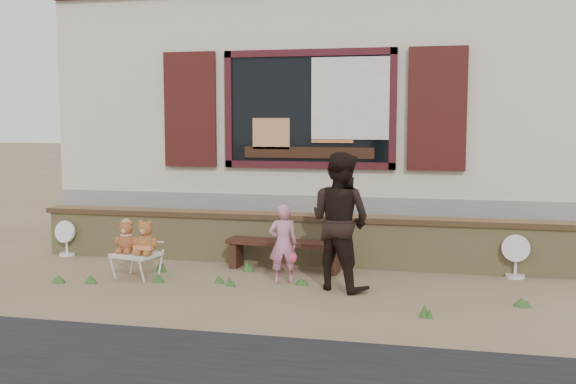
% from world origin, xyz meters
% --- Properties ---
extents(ground, '(80.00, 80.00, 0.00)m').
position_xyz_m(ground, '(0.00, 0.00, 0.00)').
color(ground, brown).
rests_on(ground, ground).
extents(shopfront, '(8.04, 5.13, 4.00)m').
position_xyz_m(shopfront, '(0.00, 4.49, 2.00)').
color(shopfront, '#BEB299').
rests_on(shopfront, ground).
extents(brick_wall, '(7.10, 0.36, 0.67)m').
position_xyz_m(brick_wall, '(0.00, 1.00, 0.34)').
color(brick_wall, tan).
rests_on(brick_wall, ground).
extents(bench, '(1.51, 0.42, 0.38)m').
position_xyz_m(bench, '(-0.04, 0.59, 0.28)').
color(bench, black).
rests_on(bench, ground).
extents(folding_chair, '(0.57, 0.53, 0.30)m').
position_xyz_m(folding_chair, '(-1.69, -0.21, 0.28)').
color(folding_chair, beige).
rests_on(folding_chair, ground).
extents(teddy_bear_left, '(0.34, 0.31, 0.40)m').
position_xyz_m(teddy_bear_left, '(-1.83, -0.18, 0.50)').
color(teddy_bear_left, brown).
rests_on(teddy_bear_left, folding_chair).
extents(teddy_bear_right, '(0.35, 0.32, 0.42)m').
position_xyz_m(teddy_bear_right, '(-1.55, -0.24, 0.51)').
color(teddy_bear_right, brown).
rests_on(teddy_bear_right, folding_chair).
extents(child, '(0.39, 0.32, 0.93)m').
position_xyz_m(child, '(0.09, -0.07, 0.47)').
color(child, pink).
rests_on(child, ground).
extents(adult, '(0.94, 0.87, 1.55)m').
position_xyz_m(adult, '(0.78, -0.18, 0.78)').
color(adult, black).
rests_on(adult, ground).
extents(fan_left, '(0.32, 0.21, 0.50)m').
position_xyz_m(fan_left, '(-3.23, 0.80, 0.25)').
color(fan_left, white).
rests_on(fan_left, ground).
extents(fan_right, '(0.34, 0.23, 0.53)m').
position_xyz_m(fan_right, '(2.77, 0.80, 0.27)').
color(fan_right, silver).
rests_on(fan_right, ground).
extents(grass_tufts, '(5.38, 1.67, 0.15)m').
position_xyz_m(grass_tufts, '(-0.51, -0.27, 0.05)').
color(grass_tufts, '#305823').
rests_on(grass_tufts, ground).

